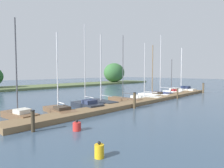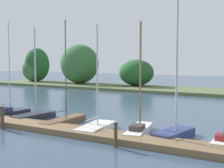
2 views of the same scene
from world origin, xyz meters
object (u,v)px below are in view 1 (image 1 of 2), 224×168
Objects in this scene: mooring_piling_1 at (134,100)px; channel_buoy_0 at (77,126)px; sailboat_1 at (59,109)px; mooring_piling_3 at (203,88)px; sailboat_7 at (161,92)px; sailboat_6 at (153,94)px; sailboat_3 at (101,101)px; sailboat_2 at (86,104)px; mooring_piling_0 at (33,121)px; sailboat_4 at (124,99)px; sailboat_9 at (182,89)px; sailboat_0 at (19,113)px; sailboat_5 at (145,97)px; mooring_piling_2 at (178,94)px; sailboat_8 at (172,91)px; channel_buoy_1 at (99,151)px.

mooring_piling_1 reaches higher than channel_buoy_0.
mooring_piling_3 is (22.39, -3.26, 0.51)m from sailboat_1.
channel_buoy_0 is at bearing 116.84° from sailboat_7.
sailboat_6 reaches higher than mooring_piling_3.
sailboat_2 is at bearing 106.71° from sailboat_3.
mooring_piling_1 is at bearing 12.49° from channel_buoy_0.
sailboat_6 reaches higher than mooring_piling_0.
sailboat_9 is at bearing -92.36° from sailboat_4.
mooring_piling_1 is at bearing 98.74° from sailboat_6.
sailboat_1 is at bearing 77.80° from sailboat_6.
sailboat_0 is at bearing 171.69° from mooring_piling_3.
sailboat_5 is at bearing 109.41° from sailboat_7.
mooring_piling_2 is at bearing -106.99° from sailboat_3.
sailboat_7 is at bearing -84.02° from sailboat_2.
mooring_piling_2 is at bearing -120.76° from sailboat_4.
sailboat_0 reaches higher than mooring_piling_0.
mooring_piling_2 is at bearing 114.37° from sailboat_9.
sailboat_5 is at bearing 166.40° from mooring_piling_3.
sailboat_0 is 4.82× the size of mooring_piling_1.
sailboat_4 is at bearing 166.46° from mooring_piling_3.
sailboat_4 is at bearing 86.69° from sailboat_8.
sailboat_4 is (8.01, 0.20, 0.00)m from sailboat_1.
channel_buoy_0 is (-9.72, -4.94, -0.04)m from sailboat_4.
sailboat_1 is 0.89× the size of sailboat_9.
mooring_piling_2 is (16.76, -3.61, 0.29)m from sailboat_0.
mooring_piling_1 is at bearing -164.99° from sailboat_3.
sailboat_7 is at bearing 152.30° from mooring_piling_3.
sailboat_1 is 0.85× the size of sailboat_2.
sailboat_7 is at bearing -86.40° from sailboat_3.
sailboat_0 reaches higher than sailboat_3.
sailboat_0 is at bearing 76.33° from sailboat_6.
sailboat_1 is 2.67m from sailboat_2.
sailboat_7 is 1.17× the size of sailboat_9.
mooring_piling_3 reaches higher than channel_buoy_1.
sailboat_0 is 1.01× the size of sailboat_3.
sailboat_7 is at bearing 81.94° from sailboat_8.
sailboat_9 is 4.92× the size of mooring_piling_1.
sailboat_2 is 9.90m from channel_buoy_1.
sailboat_9 is at bearing 96.93° from mooring_piling_3.
mooring_piling_2 is at bearing -140.33° from sailboat_5.
mooring_piling_0 is at bearing 139.60° from sailboat_1.
mooring_piling_2 is at bearing 5.68° from channel_buoy_0.
sailboat_8 reaches higher than mooring_piling_2.
sailboat_9 is (24.86, -0.58, 0.06)m from sailboat_0.
sailboat_0 is 0.98× the size of sailboat_9.
channel_buoy_1 is (-25.11, -7.92, -0.15)m from sailboat_9.
sailboat_4 is 14.80m from mooring_piling_3.
sailboat_0 reaches higher than sailboat_5.
mooring_piling_3 is at bearing -130.61° from sailboat_8.
sailboat_2 is 15.91m from sailboat_8.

